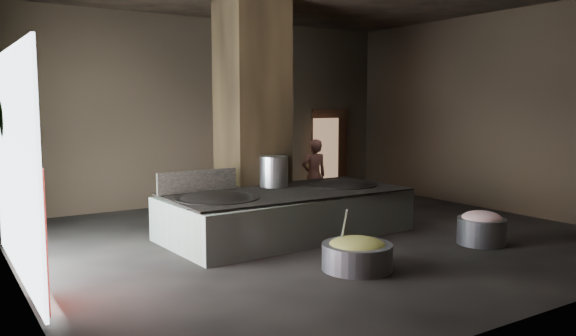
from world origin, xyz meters
TOP-DOWN VIEW (x-y plane):
  - floor at (0.00, 0.00)m, footprint 10.00×9.00m
  - back_wall at (0.00, 4.55)m, footprint 10.00×0.10m
  - front_wall at (0.00, -4.55)m, footprint 10.00×0.10m
  - left_wall at (-5.05, 0.00)m, footprint 0.10×9.00m
  - right_wall at (5.05, 0.00)m, footprint 0.10×9.00m
  - pillar at (-0.30, 1.90)m, footprint 1.20×1.20m
  - hearth_platform at (-0.38, 0.44)m, footprint 4.61×2.40m
  - platform_cap at (-0.38, 0.44)m, footprint 4.40×2.11m
  - wok_left at (-1.83, 0.39)m, footprint 1.42×1.42m
  - wok_left_rim at (-1.83, 0.39)m, footprint 1.45×1.45m
  - wok_right at (0.97, 0.49)m, footprint 1.32×1.32m
  - wok_right_rim at (0.97, 0.49)m, footprint 1.35×1.35m
  - stock_pot at (-0.33, 0.99)m, footprint 0.55×0.55m
  - splash_guard at (-1.83, 1.19)m, footprint 1.57×0.15m
  - cook at (1.35, 2.02)m, footprint 0.65×0.47m
  - veg_basin at (-0.71, -1.98)m, footprint 1.09×1.09m
  - veg_fill at (-0.71, -1.98)m, footprint 0.86×0.86m
  - ladle at (-0.86, -1.83)m, footprint 0.18×0.39m
  - meat_basin at (2.09, -1.97)m, footprint 1.07×1.07m
  - meat_fill at (2.09, -1.97)m, footprint 0.69×0.69m
  - doorway_near at (1.20, 4.45)m, footprint 1.18×0.08m
  - doorway_near_glow at (1.19, 4.29)m, footprint 0.85×0.04m
  - doorway_far at (3.60, 4.45)m, footprint 1.18×0.08m
  - doorway_far_glow at (3.34, 4.27)m, footprint 0.84×0.04m
  - left_opening at (-4.95, 0.20)m, footprint 0.04×4.20m
  - pavilion_sliver at (-4.88, -1.10)m, footprint 0.05×0.90m
  - tree_silhouette at (-4.85, 1.30)m, footprint 0.28×1.10m

SIDE VIEW (x-z plane):
  - floor at x=0.00m, z-range -0.10..0.00m
  - veg_basin at x=-0.71m, z-range 0.00..0.38m
  - meat_basin at x=2.09m, z-range 0.00..0.45m
  - veg_fill at x=-0.71m, z-range 0.22..0.48m
  - hearth_platform at x=-0.38m, z-range 0.00..0.78m
  - meat_fill at x=2.09m, z-range 0.32..0.58m
  - ladle at x=-0.86m, z-range 0.18..0.92m
  - wok_left at x=-1.83m, z-range 0.55..0.95m
  - wok_right at x=0.97m, z-range 0.56..0.94m
  - platform_cap at x=-0.38m, z-range 0.80..0.83m
  - wok_left_rim at x=-1.83m, z-range 0.80..0.84m
  - wok_right_rim at x=0.97m, z-range 0.80..0.84m
  - cook at x=1.35m, z-range 0.00..1.64m
  - pavilion_sliver at x=-4.88m, z-range 0.00..1.70m
  - splash_guard at x=-1.83m, z-range 0.83..1.23m
  - doorway_far_glow at x=3.34m, z-range 0.06..2.04m
  - doorway_near_glow at x=1.19m, z-range 0.04..2.06m
  - doorway_near at x=1.20m, z-range -0.09..2.29m
  - doorway_far at x=3.60m, z-range -0.09..2.29m
  - stock_pot at x=-0.33m, z-range 0.84..1.42m
  - left_opening at x=-4.95m, z-range 0.05..3.15m
  - tree_silhouette at x=-4.85m, z-range 1.65..2.75m
  - back_wall at x=0.00m, z-range 0.00..4.50m
  - front_wall at x=0.00m, z-range 0.00..4.50m
  - left_wall at x=-5.05m, z-range 0.00..4.50m
  - right_wall at x=5.05m, z-range 0.00..4.50m
  - pillar at x=-0.30m, z-range 0.00..4.50m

